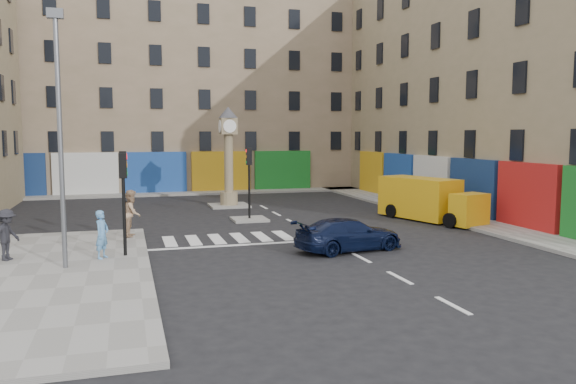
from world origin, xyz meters
name	(u,v)px	position (x,y,z in m)	size (l,w,h in m)	color
ground	(341,248)	(0.00, 0.00, 0.00)	(120.00, 120.00, 0.00)	black
sidewalk_left	(36,277)	(-11.00, -2.00, 0.07)	(7.00, 16.00, 0.15)	gray
sidewalk_right	(413,207)	(8.70, 10.00, 0.07)	(2.60, 30.00, 0.15)	gray
sidewalk_far	(184,193)	(-4.00, 22.20, 0.07)	(32.00, 2.40, 0.15)	gray
island_near	(249,219)	(-2.00, 8.00, 0.06)	(1.80, 1.80, 0.12)	gray
island_far	(229,206)	(-2.00, 14.00, 0.06)	(2.40, 2.40, 0.12)	gray
building_right	(505,79)	(15.00, 10.00, 8.00)	(10.00, 30.00, 16.00)	#8D7B5C
building_far	(175,87)	(-4.00, 28.00, 8.50)	(32.00, 10.00, 17.00)	#907860
traffic_light_left_near	(123,187)	(-8.30, 0.20, 2.62)	(0.28, 0.22, 3.70)	black
traffic_light_left_far	(123,182)	(-8.30, 2.60, 2.62)	(0.28, 0.22, 3.70)	black
traffic_light_island	(249,171)	(-2.00, 8.00, 2.59)	(0.28, 0.22, 3.70)	black
lamp_post	(60,126)	(-10.20, -1.20, 4.79)	(0.50, 0.25, 8.30)	#595B60
clock_pillar	(228,150)	(-2.00, 14.00, 3.55)	(1.20, 1.20, 6.10)	#8D7B5C
navy_sedan	(349,235)	(0.07, -0.63, 0.63)	(1.77, 4.36, 1.27)	black
yellow_van	(428,200)	(7.02, 5.42, 1.10)	(3.46, 6.35, 2.21)	gold
pedestrian_blue	(102,234)	(-9.07, -0.09, 1.00)	(0.62, 0.41, 1.71)	#5892C9
pedestrian_tan	(132,213)	(-8.00, 4.10, 1.15)	(0.98, 0.76, 2.01)	tan
pedestrian_dark	(7,235)	(-12.23, 0.50, 1.05)	(1.16, 0.67, 1.80)	black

